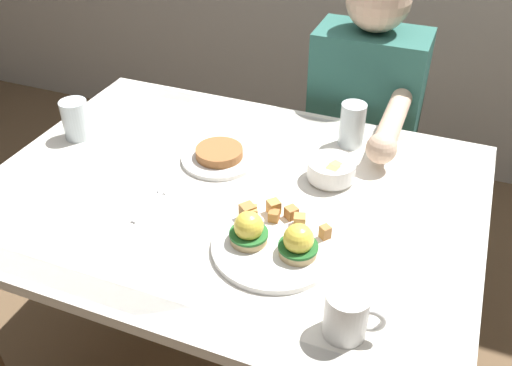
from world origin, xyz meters
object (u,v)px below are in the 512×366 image
object	(u,v)px
coffee_mug	(348,313)
diner_person	(363,124)
fork	(154,200)
dining_table	(230,223)
water_glass_near	(352,127)
water_glass_far	(76,122)
fruit_bowl	(331,170)
eggs_benedict_plate	(274,240)
side_plate	(219,156)

from	to	relation	value
coffee_mug	diner_person	size ratio (longest dim) A/B	0.10
coffee_mug	fork	bearing A→B (deg)	157.73
dining_table	fork	size ratio (longest dim) A/B	7.71
water_glass_near	water_glass_far	bearing A→B (deg)	-161.38
fork	diner_person	distance (m)	0.80
dining_table	fruit_bowl	distance (m)	0.29
fruit_bowl	water_glass_near	world-z (taller)	water_glass_near
fruit_bowl	fork	distance (m)	0.44
water_glass_near	diner_person	distance (m)	0.32
dining_table	eggs_benedict_plate	size ratio (longest dim) A/B	4.44
eggs_benedict_plate	side_plate	bearing A→B (deg)	132.95
fruit_bowl	fork	world-z (taller)	fruit_bowl
water_glass_near	fruit_bowl	bearing A→B (deg)	-91.22
eggs_benedict_plate	fork	world-z (taller)	eggs_benedict_plate
coffee_mug	water_glass_near	bearing A→B (deg)	103.14
eggs_benedict_plate	diner_person	bearing A→B (deg)	87.79
dining_table	side_plate	xyz separation A→B (m)	(-0.08, 0.11, 0.12)
eggs_benedict_plate	fruit_bowl	world-z (taller)	eggs_benedict_plate
fruit_bowl	diner_person	bearing A→B (deg)	91.93
coffee_mug	fork	xyz separation A→B (m)	(-0.52, 0.21, -0.05)
eggs_benedict_plate	water_glass_near	bearing A→B (deg)	84.12
water_glass_far	side_plate	xyz separation A→B (m)	(0.42, 0.04, -0.03)
fruit_bowl	side_plate	world-z (taller)	fruit_bowl
dining_table	coffee_mug	xyz separation A→B (m)	(0.37, -0.32, 0.16)
coffee_mug	water_glass_far	world-z (taller)	water_glass_far
fruit_bowl	coffee_mug	distance (m)	0.48
coffee_mug	fork	size ratio (longest dim) A/B	0.72
side_plate	fruit_bowl	bearing A→B (deg)	3.78
dining_table	side_plate	world-z (taller)	side_plate
eggs_benedict_plate	coffee_mug	size ratio (longest dim) A/B	2.42
water_glass_near	water_glass_far	xyz separation A→B (m)	(-0.72, -0.24, -0.01)
eggs_benedict_plate	diner_person	distance (m)	0.77
eggs_benedict_plate	diner_person	xyz separation A→B (m)	(0.03, 0.76, -0.11)
side_plate	diner_person	xyz separation A→B (m)	(0.28, 0.49, -0.10)
dining_table	diner_person	bearing A→B (deg)	71.30
fork	water_glass_near	world-z (taller)	water_glass_near
dining_table	coffee_mug	bearing A→B (deg)	-40.72
fork	side_plate	size ratio (longest dim) A/B	0.78
fork	diner_person	world-z (taller)	diner_person
dining_table	fruit_bowl	size ratio (longest dim) A/B	10.00
fruit_bowl	diner_person	xyz separation A→B (m)	(-0.02, 0.47, -0.12)
diner_person	dining_table	bearing A→B (deg)	-108.70
water_glass_near	side_plate	size ratio (longest dim) A/B	0.61
eggs_benedict_plate	water_glass_far	world-z (taller)	water_glass_far
coffee_mug	diner_person	bearing A→B (deg)	100.38
fruit_bowl	water_glass_far	xyz separation A→B (m)	(-0.71, -0.06, 0.02)
coffee_mug	fruit_bowl	bearing A→B (deg)	108.68
dining_table	water_glass_near	xyz separation A→B (m)	(0.22, 0.32, 0.16)
dining_table	fruit_bowl	world-z (taller)	fruit_bowl
water_glass_far	fork	bearing A→B (deg)	-27.93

